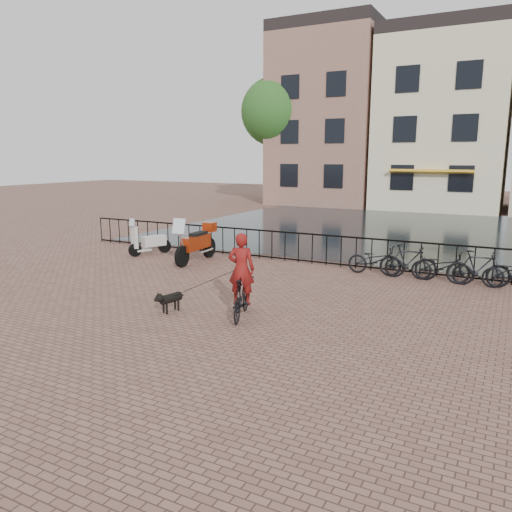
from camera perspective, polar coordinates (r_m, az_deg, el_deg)
The scene contains 14 objects.
ground at distance 9.84m, azimuth -8.28°, elevation -9.95°, with size 100.00×100.00×0.00m, color brown.
canal_water at distance 25.52m, azimuth 15.12°, elevation 2.97°, with size 20.00×20.00×0.00m, color black.
railing at distance 16.60m, azimuth 8.05°, elevation 0.66°, with size 20.00×0.05×1.02m.
canal_house_left at distance 39.66m, azimuth 8.90°, elevation 15.36°, with size 7.50×9.00×12.80m.
canal_house_mid at distance 37.77m, azimuth 20.79°, elevation 14.22°, with size 8.00×9.50×11.80m.
tree_far_left at distance 38.24m, azimuth 2.22°, elevation 16.12°, with size 5.04×5.04×9.27m.
cyclist at distance 11.02m, azimuth -1.68°, elevation -2.84°, with size 0.94×1.71×2.25m.
dog at distance 11.76m, azimuth -9.71°, elevation -5.08°, with size 0.41×0.81×0.52m.
motorcycle at distance 17.01m, azimuth -6.88°, elevation 2.02°, with size 0.65×2.31×1.64m.
scooter at distance 18.61m, azimuth -12.06°, elevation 2.31°, with size 1.00×1.57×1.41m.
parked_bike_0 at distance 15.53m, azimuth 13.55°, elevation -0.48°, with size 0.60×1.72×0.90m, color black.
parked_bike_1 at distance 15.33m, azimuth 17.00°, elevation -0.64°, with size 0.47×1.66×1.00m, color black.
parked_bike_2 at distance 15.20m, azimuth 20.50°, elevation -1.15°, with size 0.60×1.72×0.90m, color black.
parked_bike_3 at distance 15.11m, azimuth 24.08°, elevation -1.31°, with size 0.47×1.66×1.00m, color black.
Camera 1 is at (5.45, -7.38, 3.56)m, focal length 35.00 mm.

